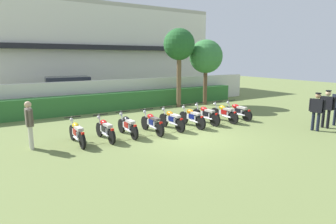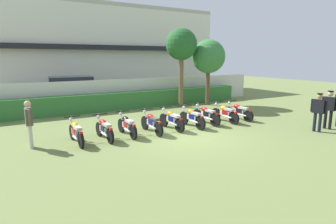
{
  "view_description": "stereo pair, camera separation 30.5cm",
  "coord_description": "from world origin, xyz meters",
  "px_view_note": "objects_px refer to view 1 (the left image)",
  "views": [
    {
      "loc": [
        -6.45,
        -8.74,
        3.11
      ],
      "look_at": [
        0.0,
        1.61,
        0.74
      ],
      "focal_mm": 30.0,
      "sensor_mm": 36.0,
      "label": 1
    },
    {
      "loc": [
        -6.19,
        -8.9,
        3.11
      ],
      "look_at": [
        0.0,
        1.61,
        0.74
      ],
      "focal_mm": 30.0,
      "sensor_mm": 36.0,
      "label": 2
    }
  ],
  "objects_px": {
    "motorcycle_in_row_5": "(192,117)",
    "officer_0": "(317,109)",
    "officer_1": "(327,106)",
    "tree_near_inspector": "(179,46)",
    "motorcycle_in_row_2": "(128,125)",
    "motorcycle_in_row_1": "(105,129)",
    "motorcycle_in_row_3": "(152,123)",
    "motorcycle_in_row_4": "(172,119)",
    "motorcycle_in_row_6": "(206,114)",
    "tree_far_side": "(206,57)",
    "parked_car": "(71,91)",
    "inspector_person": "(29,121)",
    "motorcycle_in_row_0": "(77,132)",
    "motorcycle_in_row_7": "(224,113)",
    "motorcycle_in_row_8": "(237,111)"
  },
  "relations": [
    {
      "from": "motorcycle_in_row_1",
      "to": "inspector_person",
      "type": "xyz_separation_m",
      "value": [
        -2.52,
        0.37,
        0.55
      ]
    },
    {
      "from": "motorcycle_in_row_4",
      "to": "motorcycle_in_row_2",
      "type": "bearing_deg",
      "value": 85.58
    },
    {
      "from": "motorcycle_in_row_4",
      "to": "officer_1",
      "type": "relative_size",
      "value": 1.09
    },
    {
      "from": "motorcycle_in_row_1",
      "to": "motorcycle_in_row_8",
      "type": "relative_size",
      "value": 0.98
    },
    {
      "from": "motorcycle_in_row_1",
      "to": "motorcycle_in_row_3",
      "type": "height_order",
      "value": "motorcycle_in_row_3"
    },
    {
      "from": "tree_near_inspector",
      "to": "motorcycle_in_row_0",
      "type": "height_order",
      "value": "tree_near_inspector"
    },
    {
      "from": "motorcycle_in_row_1",
      "to": "motorcycle_in_row_8",
      "type": "xyz_separation_m",
      "value": [
        7.0,
        0.01,
        -0.0
      ]
    },
    {
      "from": "motorcycle_in_row_5",
      "to": "officer_0",
      "type": "height_order",
      "value": "officer_0"
    },
    {
      "from": "motorcycle_in_row_3",
      "to": "motorcycle_in_row_7",
      "type": "relative_size",
      "value": 1.01
    },
    {
      "from": "motorcycle_in_row_2",
      "to": "motorcycle_in_row_7",
      "type": "relative_size",
      "value": 0.98
    },
    {
      "from": "motorcycle_in_row_0",
      "to": "motorcycle_in_row_8",
      "type": "height_order",
      "value": "motorcycle_in_row_0"
    },
    {
      "from": "parked_car",
      "to": "motorcycle_in_row_1",
      "type": "relative_size",
      "value": 2.62
    },
    {
      "from": "motorcycle_in_row_5",
      "to": "tree_far_side",
      "type": "bearing_deg",
      "value": -46.12
    },
    {
      "from": "motorcycle_in_row_8",
      "to": "officer_1",
      "type": "distance_m",
      "value": 3.99
    },
    {
      "from": "motorcycle_in_row_5",
      "to": "inspector_person",
      "type": "height_order",
      "value": "inspector_person"
    },
    {
      "from": "tree_near_inspector",
      "to": "tree_far_side",
      "type": "relative_size",
      "value": 1.15
    },
    {
      "from": "motorcycle_in_row_6",
      "to": "officer_0",
      "type": "height_order",
      "value": "officer_0"
    },
    {
      "from": "tree_far_side",
      "to": "motorcycle_in_row_1",
      "type": "height_order",
      "value": "tree_far_side"
    },
    {
      "from": "motorcycle_in_row_1",
      "to": "motorcycle_in_row_7",
      "type": "xyz_separation_m",
      "value": [
        6.04,
        -0.03,
        0.01
      ]
    },
    {
      "from": "motorcycle_in_row_2",
      "to": "officer_0",
      "type": "relative_size",
      "value": 1.1
    },
    {
      "from": "motorcycle_in_row_5",
      "to": "officer_1",
      "type": "distance_m",
      "value": 6.01
    },
    {
      "from": "motorcycle_in_row_4",
      "to": "motorcycle_in_row_6",
      "type": "xyz_separation_m",
      "value": [
        1.96,
        0.07,
        0.0
      ]
    },
    {
      "from": "parked_car",
      "to": "officer_0",
      "type": "relative_size",
      "value": 2.83
    },
    {
      "from": "tree_near_inspector",
      "to": "motorcycle_in_row_3",
      "type": "bearing_deg",
      "value": -133.94
    },
    {
      "from": "motorcycle_in_row_4",
      "to": "officer_1",
      "type": "bearing_deg",
      "value": -122.46
    },
    {
      "from": "motorcycle_in_row_4",
      "to": "motorcycle_in_row_6",
      "type": "height_order",
      "value": "motorcycle_in_row_6"
    },
    {
      "from": "motorcycle_in_row_3",
      "to": "motorcycle_in_row_7",
      "type": "xyz_separation_m",
      "value": [
        4.02,
        -0.01,
        0.0
      ]
    },
    {
      "from": "tree_near_inspector",
      "to": "officer_0",
      "type": "height_order",
      "value": "tree_near_inspector"
    },
    {
      "from": "parked_car",
      "to": "motorcycle_in_row_1",
      "type": "bearing_deg",
      "value": -89.5
    },
    {
      "from": "motorcycle_in_row_0",
      "to": "motorcycle_in_row_4",
      "type": "xyz_separation_m",
      "value": [
        4.07,
        -0.02,
        0.01
      ]
    },
    {
      "from": "motorcycle_in_row_3",
      "to": "motorcycle_in_row_8",
      "type": "relative_size",
      "value": 1.03
    },
    {
      "from": "motorcycle_in_row_2",
      "to": "motorcycle_in_row_5",
      "type": "height_order",
      "value": "motorcycle_in_row_5"
    },
    {
      "from": "parked_car",
      "to": "motorcycle_in_row_8",
      "type": "relative_size",
      "value": 2.56
    },
    {
      "from": "motorcycle_in_row_8",
      "to": "officer_0",
      "type": "distance_m",
      "value": 3.66
    },
    {
      "from": "motorcycle_in_row_4",
      "to": "motorcycle_in_row_5",
      "type": "xyz_separation_m",
      "value": [
        1.03,
        -0.09,
        0.0
      ]
    },
    {
      "from": "motorcycle_in_row_4",
      "to": "motorcycle_in_row_5",
      "type": "distance_m",
      "value": 1.04
    },
    {
      "from": "parked_car",
      "to": "motorcycle_in_row_0",
      "type": "distance_m",
      "value": 9.16
    },
    {
      "from": "motorcycle_in_row_6",
      "to": "motorcycle_in_row_1",
      "type": "bearing_deg",
      "value": 88.37
    },
    {
      "from": "motorcycle_in_row_1",
      "to": "inspector_person",
      "type": "distance_m",
      "value": 2.61
    },
    {
      "from": "motorcycle_in_row_2",
      "to": "officer_0",
      "type": "height_order",
      "value": "officer_0"
    },
    {
      "from": "parked_car",
      "to": "motorcycle_in_row_0",
      "type": "height_order",
      "value": "parked_car"
    },
    {
      "from": "motorcycle_in_row_4",
      "to": "inspector_person",
      "type": "xyz_separation_m",
      "value": [
        -5.55,
        0.33,
        0.54
      ]
    },
    {
      "from": "motorcycle_in_row_2",
      "to": "motorcycle_in_row_7",
      "type": "distance_m",
      "value": 5.08
    },
    {
      "from": "motorcycle_in_row_1",
      "to": "officer_1",
      "type": "distance_m",
      "value": 9.66
    },
    {
      "from": "motorcycle_in_row_4",
      "to": "motorcycle_in_row_7",
      "type": "distance_m",
      "value": 3.02
    },
    {
      "from": "motorcycle_in_row_1",
      "to": "motorcycle_in_row_6",
      "type": "distance_m",
      "value": 4.99
    },
    {
      "from": "tree_near_inspector",
      "to": "officer_1",
      "type": "distance_m",
      "value": 8.86
    },
    {
      "from": "motorcycle_in_row_2",
      "to": "officer_0",
      "type": "distance_m",
      "value": 8.04
    },
    {
      "from": "motorcycle_in_row_4",
      "to": "motorcycle_in_row_5",
      "type": "relative_size",
      "value": 1.0
    },
    {
      "from": "tree_far_side",
      "to": "inspector_person",
      "type": "relative_size",
      "value": 2.56
    }
  ]
}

